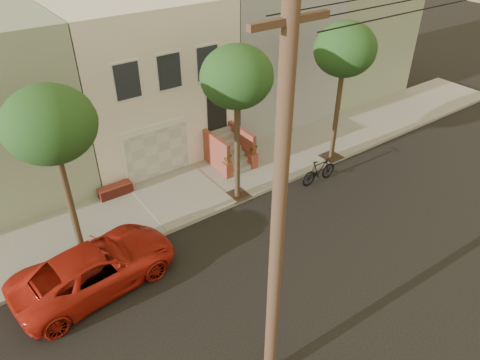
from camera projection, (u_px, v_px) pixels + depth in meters
ground at (279, 261)px, 15.53m from camera, size 90.00×90.00×0.00m
sidewalk at (199, 189)px, 19.12m from camera, size 40.00×3.70×0.15m
house_row at (131, 70)px, 21.11m from camera, size 33.10×11.70×7.00m
tree_left at (50, 126)px, 12.61m from camera, size 2.70×2.57×6.30m
tree_mid at (237, 78)px, 15.77m from camera, size 2.70×2.57×6.30m
tree_right at (345, 50)px, 18.44m from camera, size 2.70×2.57×6.30m
pickup_truck at (96, 268)px, 14.23m from camera, size 5.50×3.01×1.46m
motorcycle at (319, 171)px, 19.40m from camera, size 1.88×0.56×1.13m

